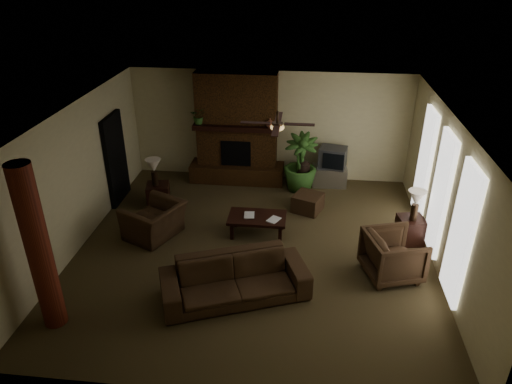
# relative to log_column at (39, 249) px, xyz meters

# --- Properties ---
(room_shell) EXTENTS (7.00, 7.00, 7.00)m
(room_shell) POSITION_rel_log_column_xyz_m (2.95, 2.40, 0.00)
(room_shell) COLOR #4E4127
(room_shell) RESTS_ON ground
(fireplace) EXTENTS (2.40, 0.70, 2.80)m
(fireplace) POSITION_rel_log_column_xyz_m (2.15, 5.62, -0.24)
(fireplace) COLOR #523016
(fireplace) RESTS_ON ground
(windows) EXTENTS (0.08, 3.65, 2.35)m
(windows) POSITION_rel_log_column_xyz_m (6.40, 2.60, -0.05)
(windows) COLOR white
(windows) RESTS_ON ground
(log_column) EXTENTS (0.36, 0.36, 2.80)m
(log_column) POSITION_rel_log_column_xyz_m (0.00, 0.00, 0.00)
(log_column) COLOR maroon
(log_column) RESTS_ON ground
(doorway) EXTENTS (0.10, 1.00, 2.10)m
(doorway) POSITION_rel_log_column_xyz_m (-0.49, 4.20, -0.35)
(doorway) COLOR black
(doorway) RESTS_ON ground
(ceiling_fan) EXTENTS (1.35, 1.35, 0.37)m
(ceiling_fan) POSITION_rel_log_column_xyz_m (3.35, 2.70, 1.13)
(ceiling_fan) COLOR #2E2014
(ceiling_fan) RESTS_ON ceiling
(sofa) EXTENTS (2.59, 1.58, 0.98)m
(sofa) POSITION_rel_log_column_xyz_m (2.79, 0.95, -0.91)
(sofa) COLOR #3D2A1A
(sofa) RESTS_ON ground
(armchair_left) EXTENTS (1.13, 1.32, 0.97)m
(armchair_left) POSITION_rel_log_column_xyz_m (0.83, 2.70, -0.91)
(armchair_left) COLOR #3D2A1A
(armchair_left) RESTS_ON ground
(armchair_right) EXTENTS (1.11, 1.15, 0.97)m
(armchair_right) POSITION_rel_log_column_xyz_m (5.56, 1.85, -0.92)
(armchair_right) COLOR #3D2A1A
(armchair_right) RESTS_ON ground
(coffee_table) EXTENTS (1.20, 0.70, 0.43)m
(coffee_table) POSITION_rel_log_column_xyz_m (2.95, 2.99, -1.03)
(coffee_table) COLOR black
(coffee_table) RESTS_ON ground
(ottoman) EXTENTS (0.78, 0.78, 0.40)m
(ottoman) POSITION_rel_log_column_xyz_m (4.00, 4.14, -1.20)
(ottoman) COLOR #3D2A1A
(ottoman) RESTS_ON ground
(tv_stand) EXTENTS (0.87, 0.54, 0.50)m
(tv_stand) POSITION_rel_log_column_xyz_m (4.52, 5.55, -1.15)
(tv_stand) COLOR #B8B8BB
(tv_stand) RESTS_ON ground
(tv) EXTENTS (0.74, 0.65, 0.52)m
(tv) POSITION_rel_log_column_xyz_m (4.58, 5.54, -0.64)
(tv) COLOR #3C3D3F
(tv) RESTS_ON tv_stand
(floor_vase) EXTENTS (0.34, 0.34, 0.77)m
(floor_vase) POSITION_rel_log_column_xyz_m (3.85, 5.23, -0.97)
(floor_vase) COLOR black
(floor_vase) RESTS_ON ground
(floor_plant) EXTENTS (0.84, 1.47, 0.81)m
(floor_plant) POSITION_rel_log_column_xyz_m (3.78, 5.20, -0.99)
(floor_plant) COLOR #345F26
(floor_plant) RESTS_ON ground
(side_table_left) EXTENTS (0.60, 0.60, 0.55)m
(side_table_left) POSITION_rel_log_column_xyz_m (0.52, 3.98, -1.12)
(side_table_left) COLOR black
(side_table_left) RESTS_ON ground
(lamp_left) EXTENTS (0.38, 0.38, 0.65)m
(lamp_left) POSITION_rel_log_column_xyz_m (0.49, 3.94, -0.40)
(lamp_left) COLOR #2E2014
(lamp_left) RESTS_ON side_table_left
(side_table_right) EXTENTS (0.58, 0.58, 0.55)m
(side_table_right) POSITION_rel_log_column_xyz_m (6.10, 3.06, -1.12)
(side_table_right) COLOR black
(side_table_right) RESTS_ON ground
(lamp_right) EXTENTS (0.40, 0.40, 0.65)m
(lamp_right) POSITION_rel_log_column_xyz_m (6.10, 3.00, -0.40)
(lamp_right) COLOR #2E2014
(lamp_right) RESTS_ON side_table_right
(mantel_plant) EXTENTS (0.38, 0.43, 0.33)m
(mantel_plant) POSITION_rel_log_column_xyz_m (1.25, 5.41, 0.32)
(mantel_plant) COLOR #345F26
(mantel_plant) RESTS_ON fireplace
(mantel_vase) EXTENTS (0.24, 0.25, 0.22)m
(mantel_vase) POSITION_rel_log_column_xyz_m (3.00, 5.35, 0.27)
(mantel_vase) COLOR brown
(mantel_vase) RESTS_ON fireplace
(book_a) EXTENTS (0.22, 0.05, 0.29)m
(book_a) POSITION_rel_log_column_xyz_m (2.68, 2.99, -0.83)
(book_a) COLOR #999999
(book_a) RESTS_ON coffee_table
(book_b) EXTENTS (0.20, 0.12, 0.29)m
(book_b) POSITION_rel_log_column_xyz_m (3.22, 2.92, -0.82)
(book_b) COLOR #999999
(book_b) RESTS_ON coffee_table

